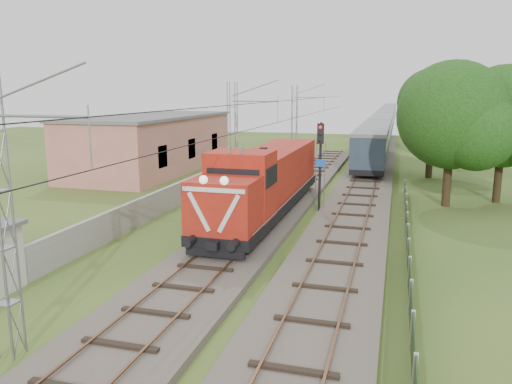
% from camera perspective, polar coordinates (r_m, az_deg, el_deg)
% --- Properties ---
extents(ground, '(140.00, 140.00, 0.00)m').
position_cam_1_polar(ground, '(21.37, -5.17, -8.91)').
color(ground, '#2F4E1D').
rests_on(ground, ground).
extents(track_main, '(4.20, 70.00, 0.45)m').
position_cam_1_polar(track_main, '(27.65, 0.01, -3.71)').
color(track_main, '#6B6054').
rests_on(track_main, ground).
extents(track_side, '(4.20, 80.00, 0.45)m').
position_cam_1_polar(track_side, '(39.42, 12.24, 0.62)').
color(track_side, '#6B6054').
rests_on(track_side, ground).
extents(catenary, '(3.31, 70.00, 8.00)m').
position_cam_1_polar(catenary, '(32.51, -2.60, 5.49)').
color(catenary, gray).
rests_on(catenary, ground).
extents(boundary_wall, '(0.25, 40.00, 1.50)m').
position_cam_1_polar(boundary_wall, '(34.28, -8.20, 0.12)').
color(boundary_wall, '#9E9E99').
rests_on(boundary_wall, ground).
extents(station_building, '(8.40, 20.40, 5.22)m').
position_cam_1_polar(station_building, '(48.37, -11.73, 5.54)').
color(station_building, tan).
rests_on(station_building, ground).
extents(fence, '(0.12, 32.00, 1.20)m').
position_cam_1_polar(fence, '(22.74, 17.02, -6.52)').
color(fence, black).
rests_on(fence, ground).
extents(locomotive, '(3.08, 17.56, 4.46)m').
position_cam_1_polar(locomotive, '(29.12, 1.11, 1.30)').
color(locomotive, black).
rests_on(locomotive, ground).
extents(coach_rake, '(2.92, 109.27, 3.38)m').
position_cam_1_polar(coach_rake, '(95.65, 14.58, 8.12)').
color(coach_rake, black).
rests_on(coach_rake, ground).
extents(signal_post, '(0.60, 0.48, 5.59)m').
position_cam_1_polar(signal_post, '(30.52, 7.36, 4.62)').
color(signal_post, black).
rests_on(signal_post, ground).
extents(tree_a, '(7.24, 6.89, 9.38)m').
position_cam_1_polar(tree_a, '(34.36, 21.66, 8.05)').
color(tree_a, '#3D2C18').
rests_on(tree_a, ground).
extents(tree_b, '(7.07, 6.73, 9.16)m').
position_cam_1_polar(tree_b, '(36.90, 26.61, 7.62)').
color(tree_b, '#3D2C18').
rests_on(tree_b, ground).
extents(tree_c, '(5.89, 5.61, 7.63)m').
position_cam_1_polar(tree_c, '(45.56, 19.58, 7.45)').
color(tree_c, '#3D2C18').
rests_on(tree_c, ground).
extents(tree_d, '(6.79, 6.47, 8.81)m').
position_cam_1_polar(tree_d, '(55.66, 23.31, 8.56)').
color(tree_d, '#3D2C18').
rests_on(tree_d, ground).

